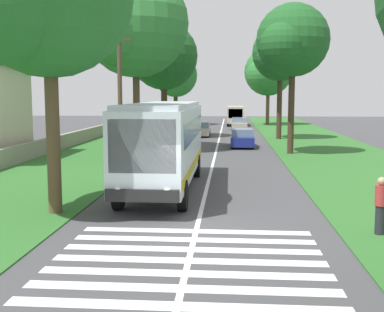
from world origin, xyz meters
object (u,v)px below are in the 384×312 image
roadside_tree_left_2 (162,58)px  trailing_car_0 (242,139)px  trailing_car_2 (239,124)px  trailing_minibus_0 (235,114)px  coach_bus (164,140)px  pedestrian (381,205)px  trailing_car_1 (201,129)px  roadside_tree_left_1 (175,76)px  roadside_tree_right_2 (267,73)px  utility_pole (120,97)px  roadside_tree_right_1 (279,55)px  roadside_tree_left_0 (133,27)px  roadside_tree_right_0 (291,42)px

roadside_tree_left_2 → trailing_car_0: bearing=-137.9°
trailing_car_2 → trailing_minibus_0: trailing_minibus_0 is taller
coach_bus → pedestrian: (-6.59, -7.17, -1.24)m
coach_bus → trailing_car_1: bearing=0.1°
roadside_tree_left_1 → roadside_tree_right_2: size_ratio=0.92×
utility_pole → coach_bus: bearing=-149.5°
coach_bus → utility_pole: utility_pole is taller
utility_pole → trailing_car_1: bearing=-7.5°
coach_bus → roadside_tree_right_1: bearing=-15.9°
trailing_car_0 → roadside_tree_left_2: (8.16, 7.37, 6.82)m
roadside_tree_left_2 → roadside_tree_right_2: roadside_tree_left_2 is taller
trailing_minibus_0 → coach_bus: bearing=175.6°
roadside_tree_left_2 → pedestrian: bearing=-161.7°
coach_bus → roadside_tree_right_2: size_ratio=1.10×
trailing_car_1 → roadside_tree_left_2: roadside_tree_left_2 is taller
coach_bus → roadside_tree_right_2: bearing=-9.3°
trailing_car_2 → roadside_tree_left_0: 25.15m
coach_bus → utility_pole: (5.15, 3.04, 1.79)m
trailing_car_2 → roadside_tree_right_1: (-11.74, -3.31, 6.99)m
roadside_tree_right_1 → pedestrian: size_ratio=6.09×
trailing_car_0 → utility_pole: utility_pole is taller
trailing_car_2 → roadside_tree_right_0: roadside_tree_right_0 is taller
coach_bus → roadside_tree_left_1: roadside_tree_left_1 is taller
roadside_tree_left_0 → utility_pole: bearing=-173.6°
roadside_tree_left_1 → roadside_tree_right_1: 23.24m
roadside_tree_right_0 → utility_pole: 13.43m
roadside_tree_left_1 → roadside_tree_right_0: 33.66m
roadside_tree_left_2 → roadside_tree_right_2: size_ratio=1.06×
coach_bus → roadside_tree_left_2: bearing=7.9°
roadside_tree_right_1 → pedestrian: bearing=-180.0°
roadside_tree_right_1 → roadside_tree_right_2: roadside_tree_right_1 is taller
roadside_tree_left_2 → roadside_tree_right_0: 16.31m
trailing_car_2 → roadside_tree_left_1: 13.14m
trailing_car_0 → pedestrian: bearing=-172.0°
coach_bus → roadside_tree_left_1: size_ratio=1.19×
trailing_car_0 → utility_pole: 14.78m
roadside_tree_right_0 → roadside_tree_right_1: (11.62, -0.33, 0.07)m
roadside_tree_left_2 → roadside_tree_right_2: bearing=-28.7°
roadside_tree_right_1 → utility_pole: (-19.98, 10.20, -3.72)m
trailing_car_1 → trailing_car_2: 9.84m
trailing_car_1 → roadside_tree_left_1: (17.34, 4.48, 5.76)m
trailing_car_1 → roadside_tree_right_0: roadside_tree_right_0 is taller
roadside_tree_right_0 → utility_pole: roadside_tree_right_0 is taller
trailing_car_1 → roadside_tree_left_2: (-1.80, 3.56, 6.82)m
roadside_tree_right_0 → roadside_tree_right_2: bearing=-1.4°
trailing_minibus_0 → roadside_tree_right_2: (1.54, -4.15, 5.33)m
roadside_tree_left_0 → pedestrian: (-21.01, -11.25, -7.89)m
trailing_car_2 → roadside_tree_right_0: 24.54m
trailing_car_2 → roadside_tree_right_0: bearing=-172.7°
trailing_car_0 → trailing_car_1: same height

